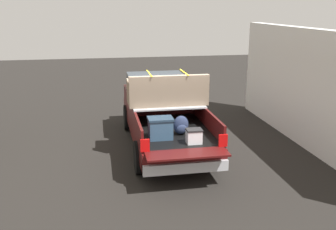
{
  "coord_description": "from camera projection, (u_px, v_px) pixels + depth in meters",
  "views": [
    {
      "loc": [
        -10.31,
        1.79,
        3.93
      ],
      "look_at": [
        -0.6,
        0.0,
        1.1
      ],
      "focal_mm": 40.79,
      "sensor_mm": 36.0,
      "label": 1
    }
  ],
  "objects": [
    {
      "name": "ground_plane",
      "position": [
        164.0,
        146.0,
        11.14
      ],
      "size": [
        40.0,
        40.0,
        0.0
      ],
      "primitive_type": "plane",
      "color": "black"
    },
    {
      "name": "pickup_truck",
      "position": [
        162.0,
        111.0,
        11.2
      ],
      "size": [
        6.05,
        2.09,
        2.23
      ],
      "color": "#470F0F",
      "rests_on": "ground_plane"
    },
    {
      "name": "building_facade",
      "position": [
        311.0,
        89.0,
        10.72
      ],
      "size": [
        8.57,
        0.36,
        3.34
      ],
      "primitive_type": "cube",
      "color": "white",
      "rests_on": "ground_plane"
    }
  ]
}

